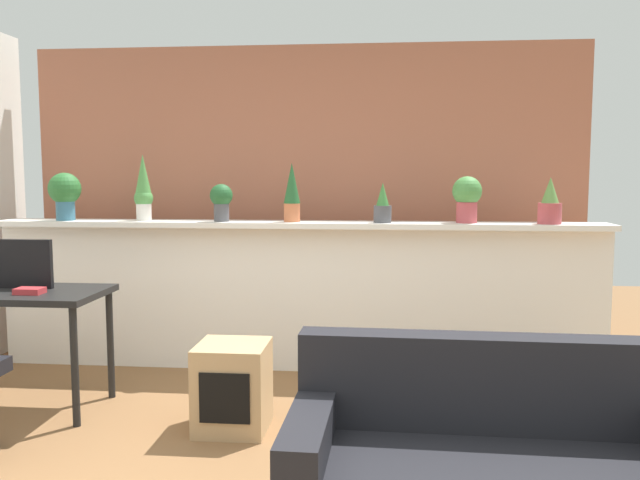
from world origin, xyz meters
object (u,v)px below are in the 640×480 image
(potted_plant_0, at_px, (65,192))
(tv_monitor, at_px, (22,264))
(potted_plant_3, at_px, (292,192))
(potted_plant_4, at_px, (383,206))
(book_on_desk, at_px, (30,291))
(potted_plant_2, at_px, (221,200))
(potted_plant_5, at_px, (467,197))
(desk, at_px, (14,304))
(potted_plant_1, at_px, (143,189))
(potted_plant_6, at_px, (550,204))
(side_cube_shelf, at_px, (233,387))

(potted_plant_0, relative_size, tv_monitor, 0.91)
(potted_plant_3, height_order, potted_plant_4, potted_plant_3)
(potted_plant_0, xyz_separation_m, book_on_desk, (0.28, -1.04, -0.56))
(potted_plant_2, xyz_separation_m, potted_plant_4, (1.18, 0.00, -0.04))
(potted_plant_5, height_order, desk, potted_plant_5)
(potted_plant_4, height_order, desk, potted_plant_4)
(potted_plant_1, xyz_separation_m, desk, (-0.47, -0.99, -0.69))
(potted_plant_0, height_order, potted_plant_6, potted_plant_0)
(potted_plant_2, height_order, desk, potted_plant_2)
(potted_plant_1, bearing_deg, book_on_desk, -105.69)
(potted_plant_4, distance_m, desk, 2.52)
(potted_plant_3, height_order, potted_plant_5, potted_plant_3)
(potted_plant_1, xyz_separation_m, book_on_desk, (-0.31, -1.10, -0.58))
(potted_plant_0, xyz_separation_m, desk, (0.12, -0.94, -0.66))
(desk, distance_m, tv_monitor, 0.25)
(potted_plant_4, bearing_deg, potted_plant_5, 3.92)
(potted_plant_6, bearing_deg, potted_plant_5, 174.86)
(potted_plant_2, height_order, potted_plant_4, potted_plant_4)
(desk, bearing_deg, potted_plant_0, 97.11)
(tv_monitor, relative_size, side_cube_shelf, 0.79)
(potted_plant_0, relative_size, potted_plant_6, 1.10)
(potted_plant_1, height_order, potted_plant_4, potted_plant_1)
(potted_plant_1, height_order, potted_plant_3, potted_plant_1)
(tv_monitor, bearing_deg, potted_plant_1, 63.42)
(potted_plant_2, xyz_separation_m, potted_plant_6, (2.35, -0.01, -0.02))
(potted_plant_2, bearing_deg, potted_plant_6, -0.22)
(potted_plant_4, bearing_deg, tv_monitor, -159.02)
(potted_plant_6, distance_m, tv_monitor, 3.54)
(side_cube_shelf, xyz_separation_m, book_on_desk, (-1.25, 0.10, 0.52))
(potted_plant_3, bearing_deg, potted_plant_1, 178.44)
(side_cube_shelf, relative_size, book_on_desk, 3.12)
(side_cube_shelf, bearing_deg, potted_plant_3, 80.97)
(potted_plant_0, xyz_separation_m, potted_plant_2, (1.20, 0.00, -0.05))
(potted_plant_0, distance_m, book_on_desk, 1.22)
(potted_plant_5, relative_size, tv_monitor, 0.85)
(potted_plant_0, bearing_deg, potted_plant_6, -0.10)
(potted_plant_0, bearing_deg, potted_plant_3, 0.83)
(potted_plant_0, bearing_deg, potted_plant_4, 0.09)
(book_on_desk, bearing_deg, potted_plant_1, 74.31)
(desk, bearing_deg, side_cube_shelf, -8.18)
(potted_plant_1, xyz_separation_m, potted_plant_3, (1.13, -0.03, -0.02))
(potted_plant_3, xyz_separation_m, potted_plant_6, (1.83, -0.03, -0.08))
(potted_plant_0, distance_m, tv_monitor, 0.97)
(potted_plant_1, relative_size, side_cube_shelf, 0.99)
(potted_plant_4, distance_m, tv_monitor, 2.43)
(potted_plant_1, height_order, book_on_desk, potted_plant_1)
(potted_plant_4, relative_size, potted_plant_5, 0.86)
(potted_plant_5, bearing_deg, side_cube_shelf, -140.64)
(potted_plant_1, distance_m, potted_plant_2, 0.62)
(potted_plant_4, bearing_deg, potted_plant_0, -179.91)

